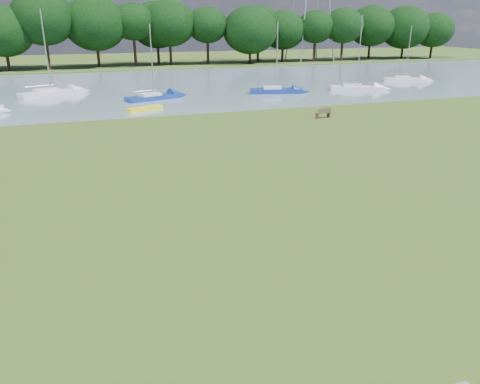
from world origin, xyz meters
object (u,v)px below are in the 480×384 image
object	(u,v)px
sailboat_3	(51,91)
kayak	(145,109)
sailboat_2	(356,86)
sailboat_7	(405,78)
riverbank_bench	(324,113)
sailboat_1	(276,89)
sailboat_8	(153,96)

from	to	relation	value
sailboat_3	kayak	bearing A→B (deg)	-79.92
sailboat_2	sailboat_7	size ratio (longest dim) A/B	1.18
riverbank_bench	kayak	distance (m)	16.37
sailboat_1	sailboat_2	world-z (taller)	sailboat_2
sailboat_1	sailboat_8	world-z (taller)	sailboat_1
sailboat_1	sailboat_8	distance (m)	13.98
sailboat_2	sailboat_7	bearing A→B (deg)	49.46
riverbank_bench	sailboat_3	size ratio (longest dim) A/B	0.16
riverbank_bench	sailboat_1	xyz separation A→B (m)	(1.80, 14.54, 0.09)
sailboat_3	sailboat_2	bearing A→B (deg)	-35.88
sailboat_7	sailboat_8	distance (m)	35.41
kayak	sailboat_8	size ratio (longest dim) A/B	0.45
sailboat_2	sailboat_1	bearing A→B (deg)	-159.39
kayak	sailboat_2	world-z (taller)	sailboat_2
riverbank_bench	sailboat_8	bearing A→B (deg)	121.81
riverbank_bench	sailboat_8	world-z (taller)	sailboat_8
sailboat_2	sailboat_3	xyz separation A→B (m)	(-34.48, 6.97, 0.09)
sailboat_8	sailboat_7	bearing A→B (deg)	-13.70
sailboat_1	sailboat_7	world-z (taller)	sailboat_1
kayak	sailboat_1	distance (m)	16.94
kayak	sailboat_2	size ratio (longest dim) A/B	0.40
riverbank_bench	kayak	bearing A→B (deg)	140.80
kayak	sailboat_7	xyz separation A→B (m)	(36.98, 10.41, 0.26)
sailboat_8	riverbank_bench	bearing A→B (deg)	-70.82
riverbank_bench	sailboat_7	bearing A→B (deg)	31.40
kayak	sailboat_3	bearing A→B (deg)	102.36
sailboat_7	sailboat_1	bearing A→B (deg)	-144.09
sailboat_3	sailboat_8	world-z (taller)	sailboat_3
riverbank_bench	sailboat_2	bearing A→B (deg)	41.00
riverbank_bench	sailboat_8	xyz separation A→B (m)	(-12.18, 14.59, 0.03)
sailboat_7	sailboat_2	bearing A→B (deg)	-130.91
sailboat_7	sailboat_8	bearing A→B (deg)	-148.75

